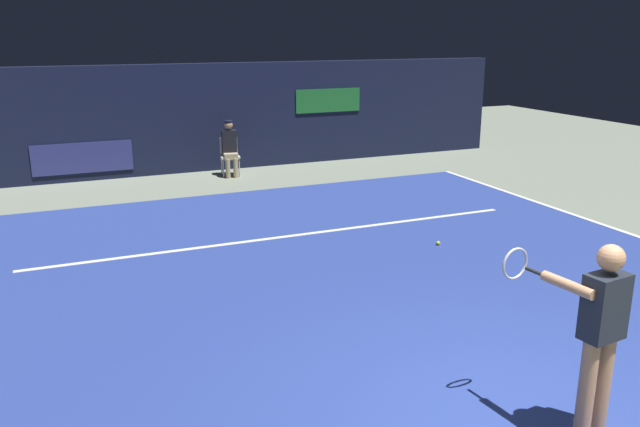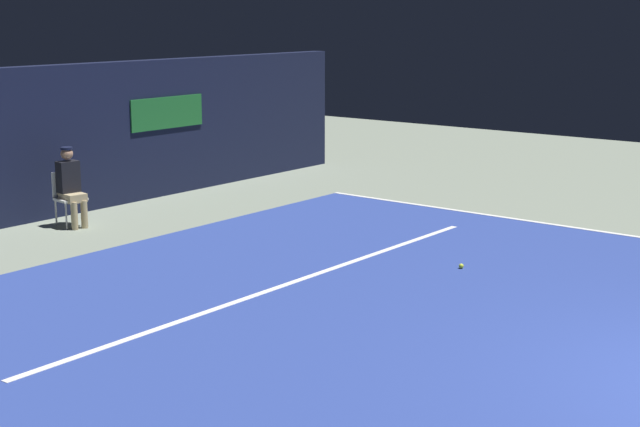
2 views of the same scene
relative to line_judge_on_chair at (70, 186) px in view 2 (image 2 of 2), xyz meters
name	(u,v)px [view 2 (image 2 of 2)]	position (x,y,z in m)	size (l,w,h in m)	color
ground_plane	(405,311)	(-0.39, -6.82, -0.69)	(32.69, 32.69, 0.00)	gray
court_surface	(405,311)	(-0.39, -6.82, -0.68)	(10.88, 10.27, 0.01)	navy
line_sideline_left	(586,229)	(5.00, -6.82, -0.67)	(0.10, 10.27, 0.01)	white
line_service	(289,284)	(-0.39, -5.02, -0.67)	(8.49, 0.10, 0.01)	white
back_wall	(14,147)	(-0.39, 0.91, 0.61)	(16.36, 0.33, 2.60)	#141933
line_judge_on_chair	(70,186)	(0.00, 0.00, 0.00)	(0.49, 0.57, 1.32)	white
tennis_ball	(461,266)	(1.66, -6.40, -0.64)	(0.07, 0.07, 0.07)	#CCE033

